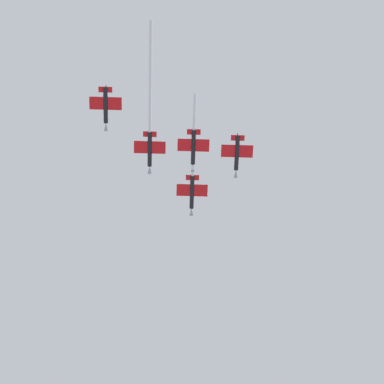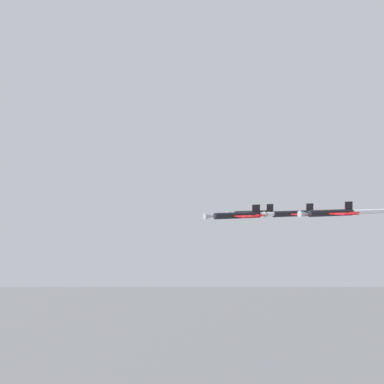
{
  "view_description": "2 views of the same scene",
  "coord_description": "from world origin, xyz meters",
  "px_view_note": "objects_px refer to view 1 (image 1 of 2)",
  "views": [
    {
      "loc": [
        -69.71,
        -1.3,
        3.62
      ],
      "look_at": [
        2.42,
        16.54,
        200.22
      ],
      "focal_mm": 65.51,
      "sensor_mm": 36.0,
      "label": 1
    },
    {
      "loc": [
        31.85,
        113.4,
        206.65
      ],
      "look_at": [
        12.28,
        18.98,
        205.01
      ],
      "focal_mm": 46.97,
      "sensor_mm": 36.0,
      "label": 2
    }
  ],
  "objects_px": {
    "jet_port_inner": "(150,117)",
    "jet_starboard_inner": "(237,154)",
    "jet_port_outer": "(193,148)",
    "jet_starboard_outer": "(106,106)",
    "jet_lead": "(193,170)"
  },
  "relations": [
    {
      "from": "jet_port_inner",
      "to": "jet_starboard_outer",
      "type": "bearing_deg",
      "value": -167.25
    },
    {
      "from": "jet_starboard_outer",
      "to": "jet_port_outer",
      "type": "bearing_deg",
      "value": 24.23
    },
    {
      "from": "jet_starboard_inner",
      "to": "jet_port_outer",
      "type": "xyz_separation_m",
      "value": [
        -4.67,
        12.03,
        0.57
      ]
    },
    {
      "from": "jet_starboard_outer",
      "to": "jet_starboard_inner",
      "type": "bearing_deg",
      "value": 18.43
    },
    {
      "from": "jet_lead",
      "to": "jet_port_outer",
      "type": "height_order",
      "value": "jet_lead"
    },
    {
      "from": "jet_starboard_inner",
      "to": "jet_starboard_outer",
      "type": "height_order",
      "value": "jet_starboard_outer"
    },
    {
      "from": "jet_starboard_inner",
      "to": "jet_port_outer",
      "type": "distance_m",
      "value": 12.92
    },
    {
      "from": "jet_starboard_inner",
      "to": "jet_starboard_outer",
      "type": "xyz_separation_m",
      "value": [
        -22.67,
        33.68,
        1.56
      ]
    },
    {
      "from": "jet_starboard_inner",
      "to": "jet_port_inner",
      "type": "bearing_deg",
      "value": -158.85
    },
    {
      "from": "jet_lead",
      "to": "jet_port_inner",
      "type": "distance_m",
      "value": 20.23
    },
    {
      "from": "jet_port_outer",
      "to": "jet_starboard_outer",
      "type": "height_order",
      "value": "jet_starboard_outer"
    },
    {
      "from": "jet_starboard_inner",
      "to": "jet_starboard_outer",
      "type": "relative_size",
      "value": 1.0
    },
    {
      "from": "jet_starboard_inner",
      "to": "jet_lead",
      "type": "bearing_deg",
      "value": 156.13
    },
    {
      "from": "jet_port_inner",
      "to": "jet_starboard_inner",
      "type": "height_order",
      "value": "jet_port_inner"
    },
    {
      "from": "jet_starboard_inner",
      "to": "jet_port_outer",
      "type": "relative_size",
      "value": 1.0
    }
  ]
}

